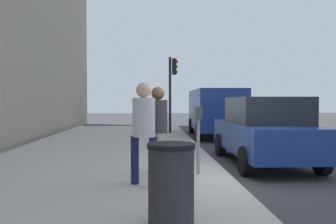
{
  "coord_description": "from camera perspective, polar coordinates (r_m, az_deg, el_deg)",
  "views": [
    {
      "loc": [
        -7.24,
        1.64,
        1.68
      ],
      "look_at": [
        0.54,
        1.26,
        1.42
      ],
      "focal_mm": 37.27,
      "sensor_mm": 36.0,
      "label": 1
    }
  ],
  "objects": [
    {
      "name": "parked_van_far",
      "position": [
        16.36,
        7.7,
        0.37
      ],
      "size": [
        5.25,
        2.22,
        2.18
      ],
      "color": "navy",
      "rests_on": "ground_plane"
    },
    {
      "name": "pedestrian_at_meter",
      "position": [
        7.2,
        -1.67,
        -1.72
      ],
      "size": [
        0.54,
        0.4,
        1.81
      ],
      "rotation": [
        0.0,
        0.0,
        -1.47
      ],
      "color": "tan",
      "rests_on": "sidewalk_slab"
    },
    {
      "name": "parking_meter",
      "position": [
        7.25,
        4.97,
        -2.19
      ],
      "size": [
        0.36,
        0.12,
        1.41
      ],
      "color": "gray",
      "rests_on": "sidewalk_slab"
    },
    {
      "name": "trash_bin",
      "position": [
        4.32,
        0.52,
        -11.78
      ],
      "size": [
        0.59,
        0.59,
        1.01
      ],
      "color": "#2D2D33",
      "rests_on": "sidewalk_slab"
    },
    {
      "name": "traffic_signal",
      "position": [
        16.64,
        0.68,
        4.95
      ],
      "size": [
        0.24,
        0.44,
        3.6
      ],
      "color": "black",
      "rests_on": "sidewalk_slab"
    },
    {
      "name": "ground_plane",
      "position": [
        7.61,
        9.88,
        -10.9
      ],
      "size": [
        80.0,
        80.0,
        0.0
      ],
      "primitive_type": "plane",
      "color": "#38383A",
      "rests_on": "ground"
    },
    {
      "name": "sidewalk_slab",
      "position": [
        7.54,
        -13.37,
        -10.46
      ],
      "size": [
        28.0,
        6.0,
        0.15
      ],
      "primitive_type": "cube",
      "color": "#B7B2A8",
      "rests_on": "ground_plane"
    },
    {
      "name": "parked_sedan_near",
      "position": [
        9.53,
        15.49,
        -2.92
      ],
      "size": [
        4.4,
        1.97,
        1.77
      ],
      "color": "navy",
      "rests_on": "ground_plane"
    },
    {
      "name": "pedestrian_bystander",
      "position": [
        6.28,
        -3.98,
        -1.97
      ],
      "size": [
        0.4,
        0.48,
        1.85
      ],
      "rotation": [
        0.0,
        0.0,
        -0.59
      ],
      "color": "#191E4C",
      "rests_on": "sidewalk_slab"
    }
  ]
}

